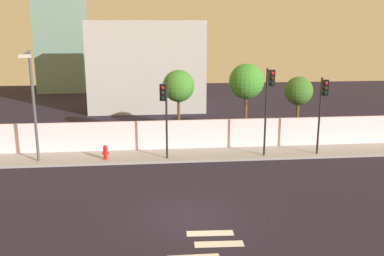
{
  "coord_description": "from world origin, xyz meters",
  "views": [
    {
      "loc": [
        -1.5,
        -16.39,
        7.85
      ],
      "look_at": [
        0.78,
        6.5,
        2.18
      ],
      "focal_mm": 40.14,
      "sensor_mm": 36.0,
      "label": 1
    }
  ],
  "objects_px": {
    "roadside_tree_leftmost": "(179,86)",
    "roadside_tree_midright": "(299,91)",
    "traffic_light_right": "(269,95)",
    "roadside_tree_midleft": "(247,82)",
    "traffic_light_center": "(323,100)",
    "street_lamp_curbside": "(32,97)",
    "traffic_light_left": "(165,104)",
    "fire_hydrant": "(105,152)"
  },
  "relations": [
    {
      "from": "roadside_tree_leftmost",
      "to": "roadside_tree_midright",
      "type": "xyz_separation_m",
      "value": [
        8.01,
        -0.0,
        -0.44
      ]
    },
    {
      "from": "traffic_light_right",
      "to": "roadside_tree_midleft",
      "type": "bearing_deg",
      "value": 95.8
    },
    {
      "from": "roadside_tree_leftmost",
      "to": "roadside_tree_midright",
      "type": "bearing_deg",
      "value": -0.0
    },
    {
      "from": "roadside_tree_midright",
      "to": "traffic_light_center",
      "type": "bearing_deg",
      "value": -89.83
    },
    {
      "from": "street_lamp_curbside",
      "to": "roadside_tree_midleft",
      "type": "distance_m",
      "value": 13.18
    },
    {
      "from": "traffic_light_left",
      "to": "street_lamp_curbside",
      "type": "relative_size",
      "value": 0.73
    },
    {
      "from": "traffic_light_right",
      "to": "roadside_tree_midright",
      "type": "height_order",
      "value": "traffic_light_right"
    },
    {
      "from": "traffic_light_left",
      "to": "fire_hydrant",
      "type": "height_order",
      "value": "traffic_light_left"
    },
    {
      "from": "traffic_light_left",
      "to": "roadside_tree_midleft",
      "type": "bearing_deg",
      "value": 37.34
    },
    {
      "from": "traffic_light_left",
      "to": "roadside_tree_midright",
      "type": "height_order",
      "value": "traffic_light_left"
    },
    {
      "from": "roadside_tree_midleft",
      "to": "traffic_light_left",
      "type": "bearing_deg",
      "value": -142.66
    },
    {
      "from": "traffic_light_right",
      "to": "fire_hydrant",
      "type": "height_order",
      "value": "traffic_light_right"
    },
    {
      "from": "traffic_light_left",
      "to": "roadside_tree_midright",
      "type": "relative_size",
      "value": 1.04
    },
    {
      "from": "traffic_light_left",
      "to": "traffic_light_center",
      "type": "xyz_separation_m",
      "value": [
        9.08,
        0.21,
        0.02
      ]
    },
    {
      "from": "street_lamp_curbside",
      "to": "fire_hydrant",
      "type": "relative_size",
      "value": 7.37
    },
    {
      "from": "traffic_light_right",
      "to": "fire_hydrant",
      "type": "bearing_deg",
      "value": 176.48
    },
    {
      "from": "street_lamp_curbside",
      "to": "fire_hydrant",
      "type": "height_order",
      "value": "street_lamp_curbside"
    },
    {
      "from": "traffic_light_center",
      "to": "street_lamp_curbside",
      "type": "bearing_deg",
      "value": 178.67
    },
    {
      "from": "street_lamp_curbside",
      "to": "fire_hydrant",
      "type": "bearing_deg",
      "value": 4.07
    },
    {
      "from": "traffic_light_left",
      "to": "roadside_tree_midleft",
      "type": "height_order",
      "value": "roadside_tree_midleft"
    },
    {
      "from": "street_lamp_curbside",
      "to": "roadside_tree_midright",
      "type": "bearing_deg",
      "value": 12.58
    },
    {
      "from": "street_lamp_curbside",
      "to": "roadside_tree_leftmost",
      "type": "relative_size",
      "value": 1.27
    },
    {
      "from": "traffic_light_left",
      "to": "roadside_tree_midright",
      "type": "distance_m",
      "value": 9.99
    },
    {
      "from": "traffic_light_right",
      "to": "fire_hydrant",
      "type": "distance_m",
      "value": 9.92
    },
    {
      "from": "traffic_light_right",
      "to": "roadside_tree_midright",
      "type": "relative_size",
      "value": 1.18
    },
    {
      "from": "roadside_tree_midleft",
      "to": "street_lamp_curbside",
      "type": "bearing_deg",
      "value": -164.05
    },
    {
      "from": "fire_hydrant",
      "to": "roadside_tree_midleft",
      "type": "relative_size",
      "value": 0.16
    },
    {
      "from": "roadside_tree_midleft",
      "to": "roadside_tree_leftmost",
      "type": "bearing_deg",
      "value": 180.0
    },
    {
      "from": "roadside_tree_midleft",
      "to": "fire_hydrant",
      "type": "bearing_deg",
      "value": -159.43
    },
    {
      "from": "traffic_light_center",
      "to": "fire_hydrant",
      "type": "distance_m",
      "value": 12.85
    },
    {
      "from": "roadside_tree_leftmost",
      "to": "street_lamp_curbside",
      "type": "bearing_deg",
      "value": -156.22
    },
    {
      "from": "traffic_light_center",
      "to": "roadside_tree_midright",
      "type": "bearing_deg",
      "value": 90.17
    },
    {
      "from": "traffic_light_center",
      "to": "traffic_light_right",
      "type": "relative_size",
      "value": 0.89
    },
    {
      "from": "traffic_light_center",
      "to": "roadside_tree_midleft",
      "type": "relative_size",
      "value": 0.87
    },
    {
      "from": "traffic_light_left",
      "to": "fire_hydrant",
      "type": "relative_size",
      "value": 5.36
    },
    {
      "from": "traffic_light_right",
      "to": "fire_hydrant",
      "type": "relative_size",
      "value": 6.1
    },
    {
      "from": "fire_hydrant",
      "to": "roadside_tree_midright",
      "type": "distance_m",
      "value": 13.23
    },
    {
      "from": "roadside_tree_midleft",
      "to": "roadside_tree_midright",
      "type": "relative_size",
      "value": 1.2
    },
    {
      "from": "street_lamp_curbside",
      "to": "fire_hydrant",
      "type": "xyz_separation_m",
      "value": [
        3.73,
        0.27,
        -3.33
      ]
    },
    {
      "from": "street_lamp_curbside",
      "to": "roadside_tree_midright",
      "type": "xyz_separation_m",
      "value": [
        16.22,
        3.62,
        -0.53
      ]
    },
    {
      "from": "traffic_light_center",
      "to": "roadside_tree_midleft",
      "type": "distance_m",
      "value": 5.39
    },
    {
      "from": "traffic_light_left",
      "to": "fire_hydrant",
      "type": "distance_m",
      "value": 4.55
    }
  ]
}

